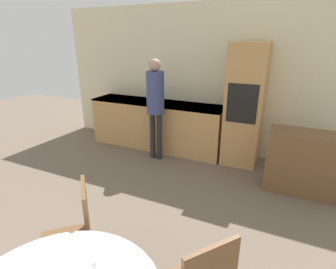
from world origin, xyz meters
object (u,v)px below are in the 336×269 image
person_standing (155,98)px  sideboard (306,163)px  oven_unit (245,106)px  chair_far_left (77,233)px

person_standing → sideboard: bearing=-2.7°
oven_unit → sideboard: oven_unit is taller
oven_unit → sideboard: bearing=-31.9°
person_standing → chair_far_left: bearing=-76.9°
oven_unit → person_standing: (-1.37, -0.49, 0.10)m
oven_unit → person_standing: bearing=-160.3°
chair_far_left → person_standing: bearing=149.7°
sideboard → person_standing: size_ratio=0.59×
sideboard → person_standing: 2.43m
chair_far_left → person_standing: (-0.59, 2.54, 0.56)m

